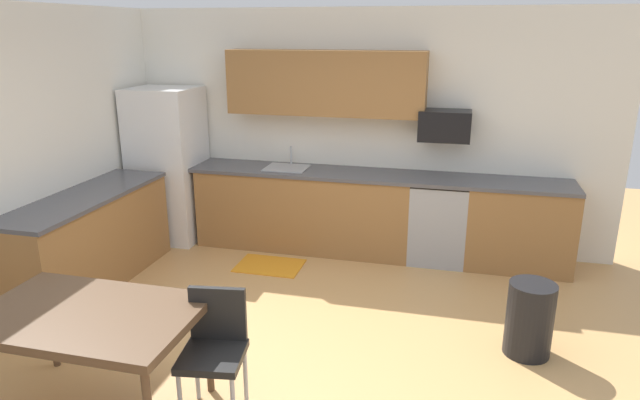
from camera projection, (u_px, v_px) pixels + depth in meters
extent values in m
plane|color=tan|center=(289.00, 358.00, 4.38)|extent=(12.00, 12.00, 0.00)
cube|color=white|center=(355.00, 130.00, 6.44)|extent=(5.80, 0.10, 2.70)
cube|color=olive|center=(304.00, 210.00, 6.50)|extent=(2.46, 0.60, 0.90)
cube|color=olive|center=(519.00, 227.00, 5.95)|extent=(1.09, 0.60, 0.90)
cube|color=olive|center=(90.00, 242.00, 5.53)|extent=(0.60, 2.00, 0.90)
cube|color=#4C4C51|center=(348.00, 174.00, 6.25)|extent=(4.80, 0.64, 0.04)
cube|color=#4C4C51|center=(84.00, 197.00, 5.39)|extent=(0.64, 2.00, 0.04)
cube|color=olive|center=(325.00, 83.00, 6.15)|extent=(2.20, 0.34, 0.70)
cube|color=white|center=(168.00, 165.00, 6.68)|extent=(0.76, 0.70, 1.82)
cube|color=#999BA0|center=(438.00, 222.00, 6.15)|extent=(0.60, 0.60, 0.88)
cube|color=black|center=(441.00, 182.00, 6.02)|extent=(0.60, 0.60, 0.03)
cube|color=black|center=(445.00, 125.00, 5.93)|extent=(0.54, 0.36, 0.32)
cube|color=#A5A8AD|center=(287.00, 173.00, 6.43)|extent=(0.48, 0.40, 0.14)
cylinder|color=#B2B5BA|center=(291.00, 156.00, 6.55)|extent=(0.02, 0.02, 0.24)
cube|color=brown|center=(87.00, 316.00, 3.57)|extent=(1.40, 0.90, 0.06)
cylinder|color=brown|center=(51.00, 325.00, 4.19)|extent=(0.05, 0.05, 0.69)
cylinder|color=brown|center=(209.00, 348.00, 3.89)|extent=(0.05, 0.05, 0.69)
cube|color=black|center=(212.00, 357.00, 3.60)|extent=(0.46, 0.46, 0.05)
cube|color=black|center=(218.00, 315.00, 3.72)|extent=(0.38, 0.10, 0.40)
cylinder|color=#B2B2B7|center=(197.00, 372.00, 3.85)|extent=(0.03, 0.03, 0.42)
cylinder|color=#B2B2B7|center=(245.00, 374.00, 3.82)|extent=(0.03, 0.03, 0.42)
cylinder|color=black|center=(529.00, 319.00, 4.37)|extent=(0.36, 0.36, 0.60)
cube|color=orange|center=(270.00, 266.00, 6.08)|extent=(0.70, 0.50, 0.01)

